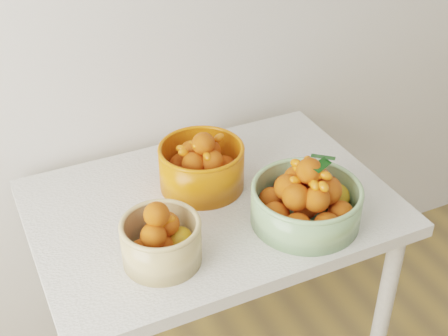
{
  "coord_description": "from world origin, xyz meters",
  "views": [
    {
      "loc": [
        -0.77,
        0.32,
        1.82
      ],
      "look_at": [
        -0.2,
        1.51,
        0.92
      ],
      "focal_mm": 50.0,
      "sensor_mm": 36.0,
      "label": 1
    }
  ],
  "objects_px": {
    "table": "(212,228)",
    "bowl_orange": "(201,166)",
    "bowl_cream": "(161,240)",
    "bowl_green": "(306,201)"
  },
  "relations": [
    {
      "from": "bowl_cream",
      "to": "bowl_orange",
      "type": "relative_size",
      "value": 0.84
    },
    {
      "from": "bowl_green",
      "to": "bowl_orange",
      "type": "relative_size",
      "value": 1.36
    },
    {
      "from": "bowl_green",
      "to": "table",
      "type": "bearing_deg",
      "value": 136.73
    },
    {
      "from": "bowl_cream",
      "to": "bowl_orange",
      "type": "distance_m",
      "value": 0.33
    },
    {
      "from": "table",
      "to": "bowl_orange",
      "type": "xyz_separation_m",
      "value": [
        0.01,
        0.09,
        0.17
      ]
    },
    {
      "from": "bowl_orange",
      "to": "bowl_cream",
      "type": "bearing_deg",
      "value": -131.0
    },
    {
      "from": "bowl_cream",
      "to": "bowl_orange",
      "type": "bearing_deg",
      "value": 49.0
    },
    {
      "from": "table",
      "to": "bowl_green",
      "type": "xyz_separation_m",
      "value": [
        0.19,
        -0.18,
        0.16
      ]
    },
    {
      "from": "bowl_cream",
      "to": "bowl_green",
      "type": "bearing_deg",
      "value": -2.6
    },
    {
      "from": "table",
      "to": "bowl_orange",
      "type": "bearing_deg",
      "value": 85.22
    }
  ]
}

